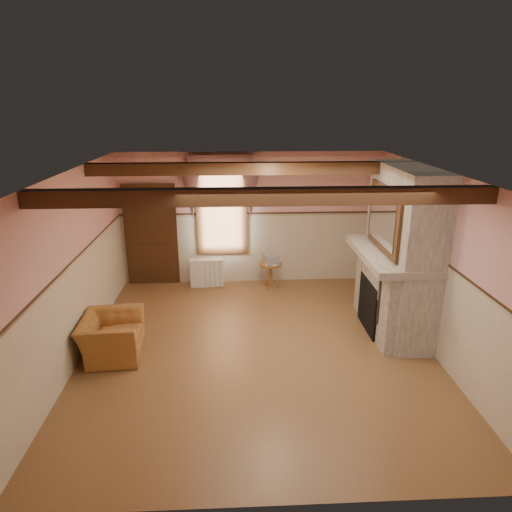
{
  "coord_description": "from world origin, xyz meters",
  "views": [
    {
      "loc": [
        -0.35,
        -6.42,
        3.73
      ],
      "look_at": [
        0.01,
        0.8,
        1.3
      ],
      "focal_mm": 32.0,
      "sensor_mm": 36.0,
      "label": 1
    }
  ],
  "objects_px": {
    "side_table": "(270,276)",
    "armchair": "(112,337)",
    "radiator": "(207,273)",
    "bowl": "(392,248)",
    "mantel_clock": "(377,232)",
    "oil_lamp": "(385,236)"
  },
  "relations": [
    {
      "from": "armchair",
      "to": "oil_lamp",
      "type": "height_order",
      "value": "oil_lamp"
    },
    {
      "from": "side_table",
      "to": "mantel_clock",
      "type": "distance_m",
      "value": 2.49
    },
    {
      "from": "side_table",
      "to": "mantel_clock",
      "type": "height_order",
      "value": "mantel_clock"
    },
    {
      "from": "oil_lamp",
      "to": "bowl",
      "type": "bearing_deg",
      "value": -90.0
    },
    {
      "from": "bowl",
      "to": "oil_lamp",
      "type": "xyz_separation_m",
      "value": [
        0.0,
        0.38,
        0.1
      ]
    },
    {
      "from": "armchair",
      "to": "side_table",
      "type": "height_order",
      "value": "armchair"
    },
    {
      "from": "armchair",
      "to": "radiator",
      "type": "relative_size",
      "value": 1.43
    },
    {
      "from": "radiator",
      "to": "bowl",
      "type": "height_order",
      "value": "bowl"
    },
    {
      "from": "radiator",
      "to": "bowl",
      "type": "relative_size",
      "value": 2.13
    },
    {
      "from": "armchair",
      "to": "oil_lamp",
      "type": "distance_m",
      "value": 4.78
    },
    {
      "from": "radiator",
      "to": "mantel_clock",
      "type": "xyz_separation_m",
      "value": [
        3.19,
        -1.3,
        1.22
      ]
    },
    {
      "from": "mantel_clock",
      "to": "armchair",
      "type": "bearing_deg",
      "value": -161.67
    },
    {
      "from": "side_table",
      "to": "radiator",
      "type": "xyz_separation_m",
      "value": [
        -1.35,
        0.18,
        0.02
      ]
    },
    {
      "from": "armchair",
      "to": "mantel_clock",
      "type": "distance_m",
      "value": 4.88
    },
    {
      "from": "armchair",
      "to": "mantel_clock",
      "type": "bearing_deg",
      "value": -74.83
    },
    {
      "from": "mantel_clock",
      "to": "oil_lamp",
      "type": "bearing_deg",
      "value": -90.0
    },
    {
      "from": "side_table",
      "to": "armchair",
      "type": "bearing_deg",
      "value": -135.54
    },
    {
      "from": "radiator",
      "to": "mantel_clock",
      "type": "bearing_deg",
      "value": -26.0
    },
    {
      "from": "oil_lamp",
      "to": "side_table",
      "type": "bearing_deg",
      "value": 140.13
    },
    {
      "from": "radiator",
      "to": "oil_lamp",
      "type": "height_order",
      "value": "oil_lamp"
    },
    {
      "from": "radiator",
      "to": "mantel_clock",
      "type": "distance_m",
      "value": 3.65
    },
    {
      "from": "radiator",
      "to": "oil_lamp",
      "type": "bearing_deg",
      "value": -32.23
    }
  ]
}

